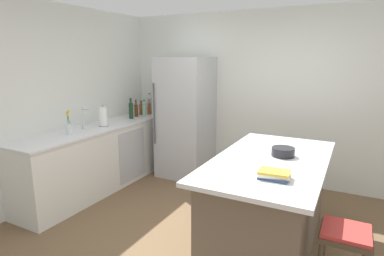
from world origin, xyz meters
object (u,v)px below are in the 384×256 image
sink_faucet (84,118)px  paper_towel_roll (103,117)px  flower_vase (69,126)px  mixing_bowl (283,152)px  kitchen_island (269,202)px  bar_stool (345,243)px  gin_bottle (144,110)px  vinegar_bottle (149,108)px  soda_bottle (150,105)px  refrigerator (186,118)px  hot_sauce_bottle (131,113)px  whiskey_bottle (141,109)px  syrup_bottle (136,110)px  wine_bottle (131,110)px  cookbook_stack (274,175)px

sink_faucet → paper_towel_roll: (0.10, 0.27, -0.02)m
flower_vase → mixing_bowl: flower_vase is taller
kitchen_island → flower_vase: flower_vase is taller
bar_stool → gin_bottle: gin_bottle is taller
vinegar_bottle → mixing_bowl: (2.59, -1.38, -0.06)m
soda_bottle → mixing_bowl: bearing=-29.1°
sink_faucet → soda_bottle: bearing=87.3°
refrigerator → hot_sauce_bottle: size_ratio=9.31×
whiskey_bottle → syrup_bottle: syrup_bottle is taller
whiskey_bottle → hot_sauce_bottle: bearing=-87.6°
bar_stool → vinegar_bottle: size_ratio=2.40×
sink_faucet → vinegar_bottle: 1.39m
refrigerator → hot_sauce_bottle: bearing=-160.9°
wine_bottle → hot_sauce_bottle: bearing=125.7°
kitchen_island → flower_vase: bearing=-175.6°
hot_sauce_bottle → sink_faucet: bearing=-91.3°
refrigerator → hot_sauce_bottle: 0.91m
vinegar_bottle → gin_bottle: gin_bottle is taller
refrigerator → gin_bottle: size_ratio=6.97×
soda_bottle → wine_bottle: soda_bottle is taller
kitchen_island → flower_vase: (-2.54, -0.20, 0.57)m
bar_stool → syrup_bottle: 3.77m
sink_faucet → cookbook_stack: 2.84m
hot_sauce_bottle → soda_bottle: bearing=84.2°
refrigerator → cookbook_stack: bearing=-46.0°
vinegar_bottle → mixing_bowl: size_ratio=1.19×
mixing_bowl → syrup_bottle: bearing=157.5°
refrigerator → sink_faucet: refrigerator is taller
bar_stool → mixing_bowl: mixing_bowl is taller
wine_bottle → kitchen_island: bearing=-22.5°
hot_sauce_bottle → mixing_bowl: 2.86m
hot_sauce_bottle → cookbook_stack: size_ratio=0.75×
gin_bottle → mixing_bowl: bearing=-25.1°
vinegar_bottle → cookbook_stack: size_ratio=0.99×
hot_sauce_bottle → cookbook_stack: (2.74, -1.65, -0.05)m
kitchen_island → cookbook_stack: cookbook_stack is taller
soda_bottle → vinegar_bottle: soda_bottle is taller
kitchen_island → vinegar_bottle: bearing=148.8°
flower_vase → wine_bottle: bearing=89.2°
cookbook_stack → kitchen_island: bearing=106.3°
mixing_bowl → sink_faucet: bearing=-179.8°
kitchen_island → wine_bottle: (-2.52, 1.05, 0.60)m
flower_vase → gin_bottle: bearing=87.3°
vinegar_bottle → cookbook_stack: (2.65, -2.03, -0.07)m
kitchen_island → refrigerator: size_ratio=1.00×
gin_bottle → wine_bottle: wine_bottle is taller
syrup_bottle → flower_vase: bearing=-89.0°
bar_stool → vinegar_bottle: vinegar_bottle is taller
sink_faucet → paper_towel_roll: paper_towel_roll is taller
cookbook_stack → mixing_bowl: size_ratio=1.20×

